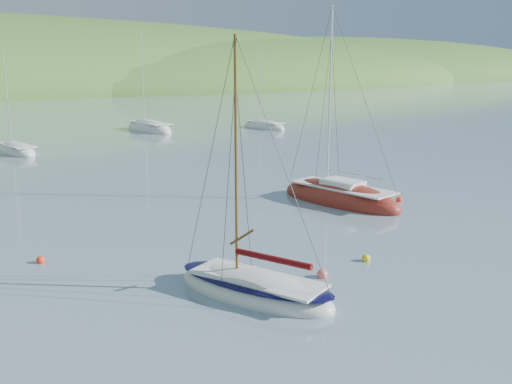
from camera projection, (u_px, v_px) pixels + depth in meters
ground at (362, 276)px, 23.57m from camera, size 700.00×700.00×0.00m
daysailer_white at (255, 290)px, 21.56m from camera, size 4.77×7.13×10.30m
sloop_red at (340, 199)px, 35.65m from camera, size 4.34×9.08×12.89m
distant_sloop_a at (16, 151)px, 54.56m from camera, size 3.53×7.35×10.07m
distant_sloop_b at (149, 129)px, 71.73m from camera, size 4.00×9.57×13.34m
distant_sloop_d at (264, 127)px, 74.35m from camera, size 3.42×7.49×10.32m
mooring_buoys at (305, 244)px, 27.19m from camera, size 21.96×8.79×0.45m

